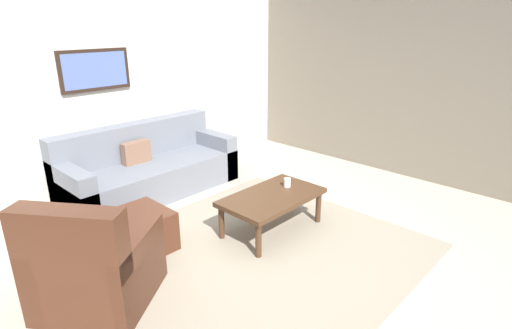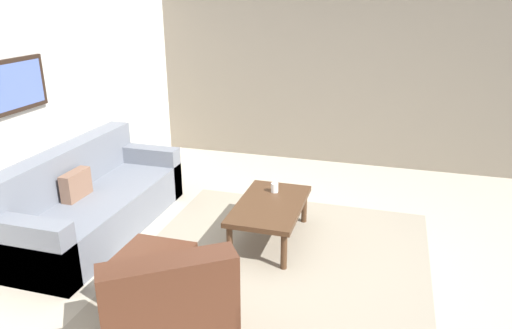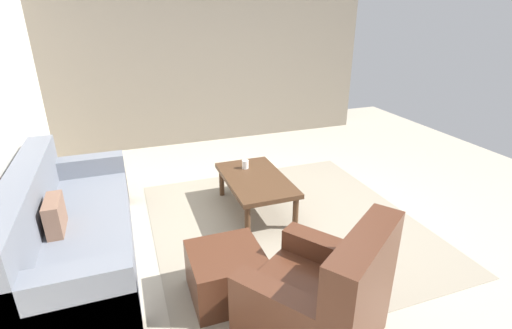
{
  "view_description": "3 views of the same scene",
  "coord_description": "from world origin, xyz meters",
  "px_view_note": "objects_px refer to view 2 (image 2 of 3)",
  "views": [
    {
      "loc": [
        -2.55,
        -2.33,
        2.15
      ],
      "look_at": [
        0.24,
        0.28,
        0.77
      ],
      "focal_mm": 28.32,
      "sensor_mm": 36.0,
      "label": 1
    },
    {
      "loc": [
        -3.77,
        -0.87,
        2.39
      ],
      "look_at": [
        0.18,
        0.28,
        0.89
      ],
      "focal_mm": 33.24,
      "sensor_mm": 36.0,
      "label": 2
    },
    {
      "loc": [
        -3.13,
        1.47,
        2.14
      ],
      "look_at": [
        0.26,
        0.25,
        0.62
      ],
      "focal_mm": 26.46,
      "sensor_mm": 36.0,
      "label": 3
    }
  ],
  "objects_px": {
    "armchair_leather": "(169,328)",
    "ottoman": "(154,275)",
    "couch_main": "(88,204)",
    "cup": "(275,188)",
    "framed_artwork": "(10,87)",
    "coffee_table": "(270,208)"
  },
  "relations": [
    {
      "from": "cup",
      "to": "framed_artwork",
      "type": "relative_size",
      "value": 0.11
    },
    {
      "from": "armchair_leather",
      "to": "coffee_table",
      "type": "relative_size",
      "value": 1.01
    },
    {
      "from": "armchair_leather",
      "to": "ottoman",
      "type": "relative_size",
      "value": 1.99
    },
    {
      "from": "framed_artwork",
      "to": "ottoman",
      "type": "bearing_deg",
      "value": -108.57
    },
    {
      "from": "armchair_leather",
      "to": "ottoman",
      "type": "xyz_separation_m",
      "value": [
        0.68,
        0.48,
        -0.11
      ]
    },
    {
      "from": "couch_main",
      "to": "framed_artwork",
      "type": "xyz_separation_m",
      "value": [
        -0.33,
        0.42,
        1.27
      ]
    },
    {
      "from": "ottoman",
      "to": "framed_artwork",
      "type": "bearing_deg",
      "value": 71.43
    },
    {
      "from": "armchair_leather",
      "to": "coffee_table",
      "type": "xyz_separation_m",
      "value": [
        1.87,
        -0.2,
        0.05
      ]
    },
    {
      "from": "armchair_leather",
      "to": "ottoman",
      "type": "bearing_deg",
      "value": 35.06
    },
    {
      "from": "ottoman",
      "to": "framed_artwork",
      "type": "distance_m",
      "value": 2.2
    },
    {
      "from": "cup",
      "to": "framed_artwork",
      "type": "xyz_separation_m",
      "value": [
        -0.93,
        2.29,
        1.11
      ]
    },
    {
      "from": "cup",
      "to": "coffee_table",
      "type": "bearing_deg",
      "value": -174.91
    },
    {
      "from": "ottoman",
      "to": "coffee_table",
      "type": "height_order",
      "value": "coffee_table"
    },
    {
      "from": "framed_artwork",
      "to": "armchair_leather",
      "type": "bearing_deg",
      "value": -120.16
    },
    {
      "from": "framed_artwork",
      "to": "couch_main",
      "type": "bearing_deg",
      "value": -51.8
    },
    {
      "from": "coffee_table",
      "to": "couch_main",
      "type": "bearing_deg",
      "value": 99.53
    },
    {
      "from": "couch_main",
      "to": "armchair_leather",
      "type": "relative_size",
      "value": 2.01
    },
    {
      "from": "armchair_leather",
      "to": "cup",
      "type": "distance_m",
      "value": 2.17
    },
    {
      "from": "ottoman",
      "to": "coffee_table",
      "type": "distance_m",
      "value": 1.38
    },
    {
      "from": "couch_main",
      "to": "ottoman",
      "type": "distance_m",
      "value": 1.51
    },
    {
      "from": "coffee_table",
      "to": "framed_artwork",
      "type": "bearing_deg",
      "value": 105.59
    },
    {
      "from": "cup",
      "to": "couch_main",
      "type": "bearing_deg",
      "value": 107.77
    }
  ]
}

